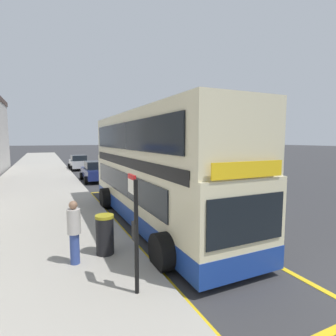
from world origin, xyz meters
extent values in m
plane|color=#333335|center=(0.00, 32.00, 0.00)|extent=(260.00, 260.00, 0.00)
cube|color=#A39E93|center=(-7.00, 32.00, 0.07)|extent=(6.00, 76.00, 0.14)
cube|color=beige|center=(-2.45, 7.88, 1.35)|extent=(2.42, 10.87, 2.30)
cube|color=beige|center=(-2.45, 7.88, 3.45)|extent=(2.40, 10.65, 1.90)
cube|color=navy|center=(-2.45, 7.88, 0.50)|extent=(2.44, 10.89, 0.60)
cube|color=black|center=(-2.45, 7.88, 2.52)|extent=(2.45, 10.00, 0.36)
cube|color=black|center=(-3.68, 8.28, 1.65)|extent=(0.04, 8.69, 0.90)
cube|color=black|center=(-3.68, 7.88, 3.50)|extent=(0.04, 9.56, 1.00)
cube|color=black|center=(-2.45, 2.43, 1.60)|extent=(2.13, 0.04, 1.10)
cube|color=yellow|center=(-2.45, 2.43, 2.72)|extent=(1.94, 0.04, 0.36)
cylinder|color=black|center=(-3.75, 3.97, 0.50)|extent=(0.56, 1.00, 1.00)
cylinder|color=black|center=(-1.15, 3.97, 0.50)|extent=(0.56, 1.00, 1.00)
cylinder|color=black|center=(-3.75, 10.87, 0.50)|extent=(0.56, 1.00, 1.00)
cylinder|color=black|center=(-1.15, 10.87, 0.50)|extent=(0.56, 1.00, 1.00)
cube|color=gold|center=(-3.92, 7.85, 0.01)|extent=(0.16, 14.48, 0.01)
cube|color=gold|center=(-0.92, 7.85, 0.01)|extent=(0.16, 14.48, 0.01)
cube|color=gold|center=(-2.42, 15.01, 0.01)|extent=(3.16, 0.16, 0.01)
cylinder|color=black|center=(-4.81, 3.07, 1.35)|extent=(0.09, 0.09, 2.43)
cube|color=silver|center=(-4.81, 3.33, 2.39)|extent=(0.05, 0.42, 0.30)
cube|color=red|center=(-4.81, 3.33, 2.59)|extent=(0.05, 0.42, 0.10)
cube|color=black|center=(-4.81, 3.17, 1.44)|extent=(0.06, 0.28, 0.40)
cube|color=#B2B5BA|center=(-2.94, 29.13, 0.66)|extent=(1.76, 4.20, 0.72)
cube|color=black|center=(-2.94, 29.03, 1.32)|extent=(1.52, 1.90, 0.60)
cylinder|color=black|center=(-3.87, 30.43, 0.30)|extent=(0.22, 0.60, 0.60)
cylinder|color=black|center=(-2.00, 30.43, 0.30)|extent=(0.22, 0.60, 0.60)
cylinder|color=black|center=(-3.87, 27.82, 0.30)|extent=(0.22, 0.60, 0.60)
cylinder|color=black|center=(-2.00, 27.82, 0.30)|extent=(0.22, 0.60, 0.60)
cube|color=slate|center=(2.58, 23.64, 0.66)|extent=(1.76, 4.20, 0.72)
cube|color=black|center=(2.58, 23.54, 1.32)|extent=(1.52, 1.90, 0.60)
cylinder|color=black|center=(1.65, 24.95, 0.30)|extent=(0.22, 0.60, 0.60)
cylinder|color=black|center=(3.52, 24.95, 0.30)|extent=(0.22, 0.60, 0.60)
cylinder|color=black|center=(1.65, 22.34, 0.30)|extent=(0.22, 0.60, 0.60)
cylinder|color=black|center=(3.52, 22.34, 0.30)|extent=(0.22, 0.60, 0.60)
cube|color=navy|center=(-2.73, 19.85, 0.66)|extent=(1.76, 4.20, 0.72)
cube|color=black|center=(-2.73, 19.75, 1.32)|extent=(1.52, 1.90, 0.60)
cylinder|color=black|center=(-3.67, 21.16, 0.30)|extent=(0.22, 0.60, 0.60)
cylinder|color=black|center=(-1.80, 21.16, 0.30)|extent=(0.22, 0.60, 0.60)
cylinder|color=black|center=(-3.67, 18.55, 0.30)|extent=(0.22, 0.60, 0.60)
cylinder|color=black|center=(-1.80, 18.55, 0.30)|extent=(0.22, 0.60, 0.60)
cylinder|color=#33478C|center=(-5.84, 5.04, 0.55)|extent=(0.24, 0.24, 0.81)
cylinder|color=#B7B2AD|center=(-5.84, 5.04, 1.27)|extent=(0.34, 0.34, 0.64)
sphere|color=#8C664C|center=(-5.84, 5.04, 1.70)|extent=(0.22, 0.22, 0.22)
cylinder|color=black|center=(-5.00, 5.32, 0.66)|extent=(0.50, 0.50, 1.04)
cylinder|color=#A5991E|center=(-5.00, 5.32, 1.22)|extent=(0.52, 0.52, 0.08)
camera|label=1|loc=(-6.47, -2.02, 3.37)|focal=28.45mm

